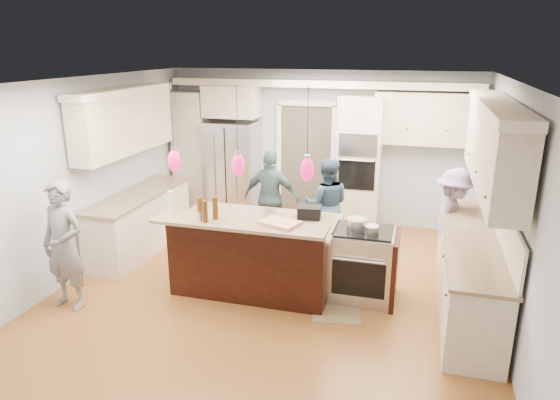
# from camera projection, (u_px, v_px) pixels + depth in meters

# --- Properties ---
(ground_plane) EXTENTS (6.00, 6.00, 0.00)m
(ground_plane) POSITION_uv_depth(u_px,v_px,m) (273.00, 291.00, 6.58)
(ground_plane) COLOR #A9712E
(ground_plane) RESTS_ON ground
(room_shell) EXTENTS (5.54, 6.04, 2.72)m
(room_shell) POSITION_uv_depth(u_px,v_px,m) (272.00, 156.00, 6.04)
(room_shell) COLOR #B2BCC6
(room_shell) RESTS_ON ground
(refrigerator) EXTENTS (0.90, 0.70, 1.80)m
(refrigerator) POSITION_uv_depth(u_px,v_px,m) (233.00, 171.00, 9.14)
(refrigerator) COLOR #B7B7BC
(refrigerator) RESTS_ON ground
(oven_column) EXTENTS (0.72, 0.69, 2.30)m
(oven_column) POSITION_uv_depth(u_px,v_px,m) (359.00, 165.00, 8.50)
(oven_column) COLOR beige
(oven_column) RESTS_ON ground
(back_upper_cabinets) EXTENTS (5.30, 0.61, 2.54)m
(back_upper_cabinets) POSITION_uv_depth(u_px,v_px,m) (276.00, 130.00, 8.82)
(back_upper_cabinets) COLOR beige
(back_upper_cabinets) RESTS_ON ground
(right_counter_run) EXTENTS (0.64, 3.10, 2.51)m
(right_counter_run) POSITION_uv_depth(u_px,v_px,m) (477.00, 225.00, 5.91)
(right_counter_run) COLOR beige
(right_counter_run) RESTS_ON ground
(left_cabinets) EXTENTS (0.64, 2.30, 2.51)m
(left_cabinets) POSITION_uv_depth(u_px,v_px,m) (135.00, 185.00, 7.64)
(left_cabinets) COLOR beige
(left_cabinets) RESTS_ON ground
(kitchen_island) EXTENTS (2.10, 1.46, 1.12)m
(kitchen_island) POSITION_uv_depth(u_px,v_px,m) (256.00, 253.00, 6.57)
(kitchen_island) COLOR black
(kitchen_island) RESTS_ON ground
(island_range) EXTENTS (0.82, 0.71, 0.92)m
(island_range) POSITION_uv_depth(u_px,v_px,m) (364.00, 264.00, 6.28)
(island_range) COLOR #B7B7BC
(island_range) RESTS_ON ground
(pendant_lights) EXTENTS (1.75, 0.15, 1.03)m
(pendant_lights) POSITION_uv_depth(u_px,v_px,m) (238.00, 165.00, 5.64)
(pendant_lights) COLOR black
(pendant_lights) RESTS_ON ground
(person_bar_end) EXTENTS (0.63, 0.45, 1.60)m
(person_bar_end) POSITION_uv_depth(u_px,v_px,m) (64.00, 246.00, 5.97)
(person_bar_end) COLOR slate
(person_bar_end) RESTS_ON ground
(person_far_left) EXTENTS (0.80, 0.67, 1.46)m
(person_far_left) POSITION_uv_depth(u_px,v_px,m) (327.00, 205.00, 7.73)
(person_far_left) COLOR #2A4053
(person_far_left) RESTS_ON ground
(person_far_right) EXTENTS (0.91, 0.40, 1.54)m
(person_far_right) POSITION_uv_depth(u_px,v_px,m) (271.00, 198.00, 7.95)
(person_far_right) COLOR #466062
(person_far_right) RESTS_ON ground
(person_range_side) EXTENTS (0.81, 1.09, 1.50)m
(person_range_side) POSITION_uv_depth(u_px,v_px,m) (453.00, 221.00, 6.97)
(person_range_side) COLOR gray
(person_range_side) RESTS_ON ground
(floor_rug) EXTENTS (0.69, 0.91, 0.01)m
(floor_rug) POSITION_uv_depth(u_px,v_px,m) (337.00, 306.00, 6.19)
(floor_rug) COLOR olive
(floor_rug) RESTS_ON ground
(water_bottle) EXTENTS (0.09, 0.09, 0.30)m
(water_bottle) POSITION_uv_depth(u_px,v_px,m) (171.00, 203.00, 6.04)
(water_bottle) COLOR silver
(water_bottle) RESTS_ON kitchen_island
(beer_bottle_a) EXTENTS (0.08, 0.08, 0.26)m
(beer_bottle_a) POSITION_uv_depth(u_px,v_px,m) (200.00, 208.00, 5.90)
(beer_bottle_a) COLOR #46280C
(beer_bottle_a) RESTS_ON kitchen_island
(beer_bottle_b) EXTENTS (0.07, 0.07, 0.26)m
(beer_bottle_b) POSITION_uv_depth(u_px,v_px,m) (205.00, 212.00, 5.79)
(beer_bottle_b) COLOR #46280C
(beer_bottle_b) RESTS_ON kitchen_island
(beer_bottle_c) EXTENTS (0.09, 0.09, 0.27)m
(beer_bottle_c) POSITION_uv_depth(u_px,v_px,m) (215.00, 208.00, 5.90)
(beer_bottle_c) COLOR #46280C
(beer_bottle_c) RESTS_ON kitchen_island
(drink_can) EXTENTS (0.07, 0.07, 0.12)m
(drink_can) POSITION_uv_depth(u_px,v_px,m) (200.00, 216.00, 5.85)
(drink_can) COLOR #B7B7BC
(drink_can) RESTS_ON kitchen_island
(cutting_board) EXTENTS (0.51, 0.43, 0.03)m
(cutting_board) POSITION_uv_depth(u_px,v_px,m) (280.00, 223.00, 5.76)
(cutting_board) COLOR tan
(cutting_board) RESTS_ON kitchen_island
(pot_large) EXTENTS (0.24, 0.24, 0.14)m
(pot_large) POSITION_uv_depth(u_px,v_px,m) (357.00, 224.00, 6.15)
(pot_large) COLOR #B7B7BC
(pot_large) RESTS_ON island_range
(pot_small) EXTENTS (0.19, 0.19, 0.09)m
(pot_small) POSITION_uv_depth(u_px,v_px,m) (371.00, 229.00, 6.04)
(pot_small) COLOR #B7B7BC
(pot_small) RESTS_ON island_range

